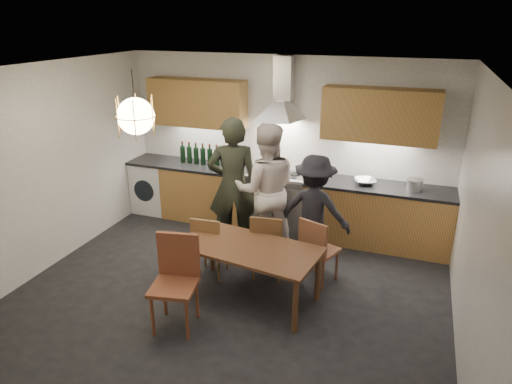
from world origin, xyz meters
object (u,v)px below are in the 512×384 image
(chair_back_left, at_px, (208,243))
(person_right, at_px, (314,210))
(person_mid, at_px, (266,190))
(wine_bottles, at_px, (203,154))
(mixing_bowl, at_px, (365,182))
(stock_pot, at_px, (415,185))
(dining_table, at_px, (249,253))
(chair_front, at_px, (176,275))
(person_left, at_px, (233,186))

(chair_back_left, xyz_separation_m, person_right, (1.13, 0.85, 0.27))
(person_mid, height_order, wine_bottles, person_mid)
(mixing_bowl, bearing_deg, chair_back_left, -135.39)
(mixing_bowl, xyz_separation_m, stock_pot, (0.66, -0.01, 0.04))
(dining_table, height_order, chair_back_left, chair_back_left)
(person_right, bearing_deg, dining_table, 68.61)
(chair_front, xyz_separation_m, person_mid, (0.36, 1.85, 0.34))
(dining_table, relative_size, wine_bottles, 2.10)
(person_right, xyz_separation_m, mixing_bowl, (0.53, 0.80, 0.19))
(dining_table, xyz_separation_m, chair_back_left, (-0.64, 0.26, -0.12))
(stock_pot, height_order, wine_bottles, wine_bottles)
(person_right, bearing_deg, wine_bottles, -20.28)
(chair_front, height_order, wine_bottles, wine_bottles)
(chair_front, xyz_separation_m, stock_pot, (2.25, 2.56, 0.40))
(mixing_bowl, bearing_deg, chair_front, -121.66)
(person_left, height_order, person_mid, person_left)
(stock_pot, bearing_deg, chair_front, -131.27)
(person_mid, bearing_deg, person_left, -8.79)
(person_left, height_order, wine_bottles, person_left)
(chair_front, bearing_deg, person_mid, 68.10)
(dining_table, bearing_deg, chair_front, -121.59)
(person_right, distance_m, stock_pot, 1.45)
(chair_front, relative_size, wine_bottles, 1.25)
(dining_table, bearing_deg, person_left, 128.80)
(dining_table, bearing_deg, person_right, 74.19)
(chair_front, bearing_deg, wine_bottles, 99.09)
(wine_bottles, bearing_deg, person_left, -45.07)
(chair_back_left, distance_m, person_right, 1.44)
(stock_pot, bearing_deg, dining_table, -131.79)
(person_left, distance_m, mixing_bowl, 1.86)
(stock_pot, bearing_deg, person_mid, -159.31)
(chair_front, bearing_deg, mixing_bowl, 47.49)
(dining_table, distance_m, person_left, 1.29)
(stock_pot, relative_size, wine_bottles, 0.26)
(wine_bottles, bearing_deg, dining_table, -52.21)
(person_left, bearing_deg, person_mid, 173.34)
(chair_front, bearing_deg, person_left, 81.49)
(stock_pot, xyz_separation_m, wine_bottles, (-3.20, 0.07, 0.10))
(chair_back_left, height_order, stock_pot, stock_pot)
(mixing_bowl, xyz_separation_m, wine_bottles, (-2.54, 0.05, 0.13))
(dining_table, relative_size, chair_front, 1.68)
(chair_back_left, height_order, person_right, person_right)
(person_left, relative_size, person_right, 1.28)
(chair_front, distance_m, person_mid, 1.92)
(dining_table, height_order, mixing_bowl, mixing_bowl)
(mixing_bowl, relative_size, wine_bottles, 0.38)
(person_right, relative_size, mixing_bowl, 4.91)
(chair_front, xyz_separation_m, person_right, (1.05, 1.78, 0.17))
(wine_bottles, bearing_deg, mixing_bowl, -1.19)
(mixing_bowl, bearing_deg, wine_bottles, 178.81)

